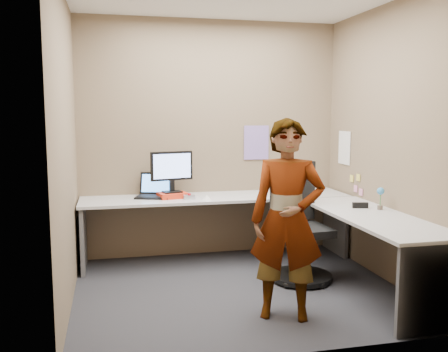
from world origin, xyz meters
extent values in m
plane|color=#25252A|center=(0.00, 0.00, 0.00)|extent=(3.00, 3.00, 0.00)
plane|color=brown|center=(0.00, 1.30, 1.35)|extent=(3.00, 0.00, 3.00)
plane|color=brown|center=(1.50, 0.00, 1.35)|extent=(0.00, 2.70, 2.70)
plane|color=brown|center=(-1.50, 0.00, 1.35)|extent=(0.00, 2.70, 2.70)
cube|color=#B8B8B8|center=(0.00, 0.98, 0.71)|extent=(2.96, 0.65, 0.03)
cube|color=#B8B8B8|center=(1.18, -0.32, 0.71)|extent=(0.65, 1.91, 0.03)
cube|color=#59595B|center=(-1.44, 0.98, 0.35)|extent=(0.04, 0.60, 0.70)
cube|color=#59595B|center=(1.44, 0.98, 0.35)|extent=(0.04, 0.60, 0.70)
cube|color=#59595B|center=(1.18, -1.24, 0.35)|extent=(0.60, 0.04, 0.70)
cube|color=red|center=(-0.49, 0.98, 0.76)|extent=(0.33, 0.28, 0.06)
cube|color=black|center=(-0.49, 0.98, 0.80)|extent=(0.22, 0.18, 0.01)
cube|color=black|center=(-0.49, 1.00, 0.86)|extent=(0.06, 0.05, 0.12)
cube|color=black|center=(-0.49, 1.00, 1.08)|extent=(0.47, 0.14, 0.31)
cube|color=#8199DF|center=(-0.49, 0.98, 1.08)|extent=(0.41, 0.10, 0.26)
cube|color=black|center=(-0.69, 1.03, 0.74)|extent=(0.43, 0.37, 0.02)
cube|color=black|center=(-0.65, 1.16, 0.87)|extent=(0.37, 0.19, 0.24)
cube|color=#498EE8|center=(-0.65, 1.16, 0.87)|extent=(0.32, 0.16, 0.19)
cube|color=#B7B7BC|center=(-0.33, 0.85, 0.75)|extent=(0.12, 0.08, 0.04)
sphere|color=#AF0B16|center=(-0.33, 0.84, 0.78)|extent=(0.04, 0.04, 0.04)
cone|color=white|center=(-0.15, 0.75, 0.76)|extent=(0.10, 0.10, 0.06)
cube|color=black|center=(1.22, -0.01, 0.76)|extent=(0.16, 0.08, 0.05)
cylinder|color=brown|center=(1.37, -0.12, 0.75)|extent=(0.05, 0.05, 0.04)
cylinder|color=#338C3F|center=(1.37, -0.12, 0.84)|extent=(0.01, 0.01, 0.14)
sphere|color=#398CCC|center=(1.37, -0.12, 0.91)|extent=(0.07, 0.07, 0.07)
cube|color=#846BB7|center=(0.55, 1.29, 1.30)|extent=(0.30, 0.01, 0.40)
cube|color=white|center=(1.49, 0.90, 1.25)|extent=(0.01, 0.28, 0.38)
cube|color=#F2E059|center=(1.49, 0.55, 0.95)|extent=(0.01, 0.07, 0.07)
cube|color=pink|center=(1.49, 0.60, 0.82)|extent=(0.01, 0.07, 0.07)
cube|color=pink|center=(1.49, 0.48, 0.80)|extent=(0.01, 0.07, 0.07)
cube|color=#F2E059|center=(1.49, 0.70, 0.92)|extent=(0.01, 0.07, 0.07)
cylinder|color=black|center=(0.67, 0.11, 0.04)|extent=(0.60, 0.60, 0.04)
cylinder|color=black|center=(0.67, 0.11, 0.28)|extent=(0.06, 0.06, 0.43)
cube|color=black|center=(0.67, 0.11, 0.51)|extent=(0.53, 0.53, 0.08)
cube|color=black|center=(0.66, 0.35, 0.86)|extent=(0.48, 0.09, 0.59)
cube|color=black|center=(0.40, 0.09, 0.69)|extent=(0.06, 0.33, 0.03)
cube|color=black|center=(0.94, 0.13, 0.69)|extent=(0.06, 0.33, 0.03)
imported|color=#999399|center=(0.22, -0.68, 0.81)|extent=(0.69, 0.58, 1.61)
camera|label=1|loc=(-1.14, -4.37, 1.66)|focal=40.00mm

